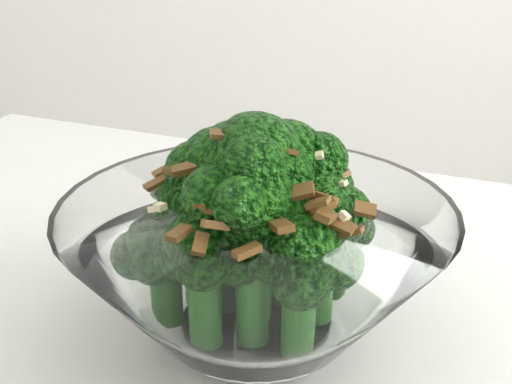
{
  "coord_description": "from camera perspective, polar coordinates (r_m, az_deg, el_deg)",
  "views": [
    {
      "loc": [
        -0.02,
        -0.31,
        1.03
      ],
      "look_at": [
        -0.05,
        0.09,
        0.85
      ],
      "focal_mm": 50.0,
      "sensor_mm": 36.0,
      "label": 1
    }
  ],
  "objects": [
    {
      "name": "broccoli_dish",
      "position": [
        0.46,
        -0.04,
        -5.02
      ],
      "size": [
        0.25,
        0.25,
        0.16
      ],
      "color": "white",
      "rests_on": "table"
    }
  ]
}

